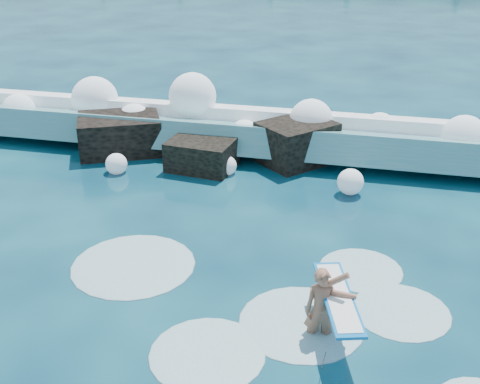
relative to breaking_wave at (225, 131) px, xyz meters
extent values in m
plane|color=#07233A|center=(0.36, -7.83, -0.56)|extent=(200.00, 200.00, 0.00)
cube|color=teal|center=(0.00, -0.16, -0.09)|extent=(18.61, 2.83, 1.55)
cube|color=silver|center=(0.00, 0.64, 0.37)|extent=(18.61, 1.31, 0.72)
cube|color=black|center=(-3.25, -1.11, -0.08)|extent=(3.12, 2.82, 1.38)
cube|color=black|center=(-0.25, -1.91, -0.19)|extent=(2.07, 1.69, 1.06)
cube|color=black|center=(2.45, -0.71, -0.04)|extent=(2.68, 2.71, 1.49)
imported|color=#9B6148|center=(4.13, -9.07, -0.01)|extent=(0.68, 0.52, 1.68)
cube|color=#0B6EC0|center=(4.41, -9.02, 0.28)|extent=(1.14, 2.35, 0.06)
cube|color=white|center=(4.41, -9.02, 0.29)|extent=(1.00, 2.14, 0.06)
cylinder|color=black|center=(4.31, -10.27, -0.11)|extent=(0.01, 0.91, 0.43)
sphere|color=white|center=(-7.27, -0.37, 0.32)|extent=(1.12, 1.12, 1.12)
sphere|color=white|center=(-4.81, 0.49, 0.59)|extent=(1.63, 1.63, 1.63)
sphere|color=white|center=(-3.09, -0.21, 0.17)|extent=(1.18, 1.18, 1.18)
sphere|color=white|center=(-1.24, 0.47, 0.96)|extent=(1.58, 1.58, 1.58)
sphere|color=white|center=(0.75, -0.45, 0.08)|extent=(0.98, 0.98, 0.98)
sphere|color=white|center=(2.78, 0.03, 0.56)|extent=(1.38, 1.38, 1.38)
sphere|color=white|center=(4.91, 0.61, 0.25)|extent=(1.07, 1.07, 1.07)
sphere|color=white|center=(7.40, -0.01, 0.39)|extent=(1.36, 1.36, 1.36)
sphere|color=white|center=(-2.64, -2.81, -0.29)|extent=(0.65, 0.65, 0.65)
sphere|color=white|center=(0.59, -2.14, -0.31)|extent=(0.59, 0.59, 0.59)
sphere|color=white|center=(4.26, -2.78, -0.18)|extent=(0.73, 0.73, 0.73)
ellipsoid|color=silver|center=(3.75, -8.79, -0.56)|extent=(2.43, 2.43, 0.12)
ellipsoid|color=silver|center=(2.25, -10.06, -0.56)|extent=(2.10, 2.10, 0.10)
ellipsoid|color=silver|center=(5.60, -7.99, -0.56)|extent=(1.93, 1.93, 0.10)
ellipsoid|color=silver|center=(-0.15, -7.60, -0.56)|extent=(2.76, 2.76, 0.14)
ellipsoid|color=silver|center=(4.76, -6.64, -0.56)|extent=(1.84, 1.84, 0.09)
camera|label=1|loc=(4.74, -18.11, 6.53)|focal=45.00mm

